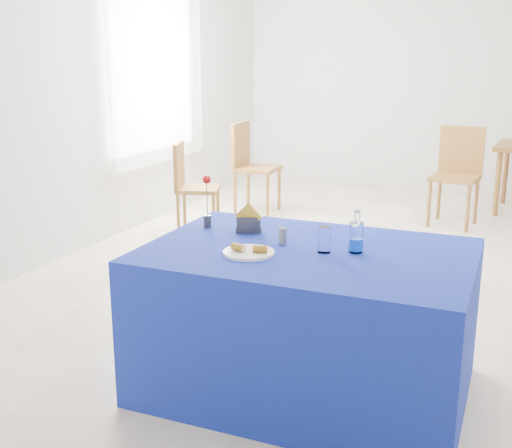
{
  "coord_description": "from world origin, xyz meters",
  "views": [
    {
      "loc": [
        1.08,
        -5.01,
        1.69
      ],
      "look_at": [
        -0.05,
        -2.3,
        0.92
      ],
      "focal_mm": 45.0,
      "sensor_mm": 36.0,
      "label": 1
    }
  ],
  "objects": [
    {
      "name": "chair_bg_left",
      "position": [
        0.5,
        1.77,
        0.58
      ],
      "size": [
        0.5,
        0.5,
        1.0
      ],
      "rotation": [
        0.0,
        0.0,
        -0.13
      ],
      "color": "olive",
      "rests_on": "floor"
    },
    {
      "name": "salt_shaker",
      "position": [
        -0.01,
        -2.05,
        0.8
      ],
      "size": [
        0.03,
        0.03,
        0.08
      ],
      "primitive_type": "cylinder",
      "color": "slate",
      "rests_on": "blue_table"
    },
    {
      "name": "room_shell",
      "position": [
        0.0,
        0.0,
        1.75
      ],
      "size": [
        7.0,
        7.0,
        7.0
      ],
      "color": "silver",
      "rests_on": "ground"
    },
    {
      "name": "chair_win_a",
      "position": [
        -1.86,
        0.39,
        0.51
      ],
      "size": [
        0.51,
        0.51,
        0.89
      ],
      "rotation": [
        0.0,
        0.0,
        1.9
      ],
      "color": "olive",
      "rests_on": "floor"
    },
    {
      "name": "pepper_shaker",
      "position": [
        0.01,
        -2.05,
        0.8
      ],
      "size": [
        0.03,
        0.03,
        0.08
      ],
      "primitive_type": "cylinder",
      "color": "slate",
      "rests_on": "blue_table"
    },
    {
      "name": "blue_table",
      "position": [
        0.15,
        -2.09,
        0.38
      ],
      "size": [
        1.6,
        1.1,
        0.76
      ],
      "color": "#101F96",
      "rests_on": "floor"
    },
    {
      "name": "napkin_holder",
      "position": [
        -0.25,
        -1.91,
        0.81
      ],
      "size": [
        0.15,
        0.1,
        0.17
      ],
      "color": "#39393E",
      "rests_on": "blue_table"
    },
    {
      "name": "rose_vase",
      "position": [
        -0.5,
        -1.9,
        0.9
      ],
      "size": [
        0.05,
        0.05,
        0.3
      ],
      "color": "#2A292F",
      "rests_on": "blue_table"
    },
    {
      "name": "drinking_glass",
      "position": [
        0.24,
        -2.11,
        0.82
      ],
      "size": [
        0.06,
        0.06,
        0.13
      ],
      "primitive_type": "cylinder",
      "color": "white",
      "rests_on": "blue_table"
    },
    {
      "name": "window_pane",
      "position": [
        -2.47,
        0.8,
        1.55
      ],
      "size": [
        0.04,
        1.5,
        1.6
      ],
      "primitive_type": "cube",
      "color": "white",
      "rests_on": "room_shell"
    },
    {
      "name": "water_bottle",
      "position": [
        0.38,
        -2.05,
        0.83
      ],
      "size": [
        0.07,
        0.07,
        0.21
      ],
      "color": "white",
      "rests_on": "blue_table"
    },
    {
      "name": "chair_win_b",
      "position": [
        -1.68,
        1.45,
        0.57
      ],
      "size": [
        0.45,
        0.45,
        0.99
      ],
      "rotation": [
        0.0,
        0.0,
        1.59
      ],
      "color": "olive",
      "rests_on": "floor"
    },
    {
      "name": "curtain",
      "position": [
        -2.4,
        0.8,
        1.55
      ],
      "size": [
        0.04,
        1.75,
        1.85
      ],
      "primitive_type": "cube",
      "color": "white",
      "rests_on": "room_shell"
    },
    {
      "name": "plate",
      "position": [
        -0.09,
        -2.28,
        0.77
      ],
      "size": [
        0.25,
        0.25,
        0.01
      ],
      "primitive_type": "cylinder",
      "color": "white",
      "rests_on": "blue_table"
    },
    {
      "name": "floor",
      "position": [
        0.0,
        0.0,
        0.0
      ],
      "size": [
        7.0,
        7.0,
        0.0
      ],
      "primitive_type": "plane",
      "color": "beige",
      "rests_on": "ground"
    },
    {
      "name": "banana_pieces",
      "position": [
        -0.08,
        -2.29,
        0.79
      ],
      "size": [
        0.19,
        0.07,
        0.04
      ],
      "color": "gold",
      "rests_on": "plate"
    }
  ]
}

